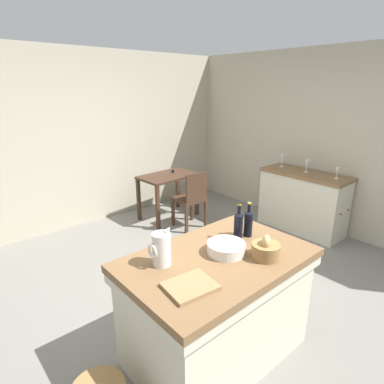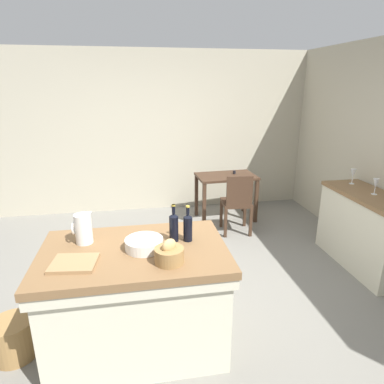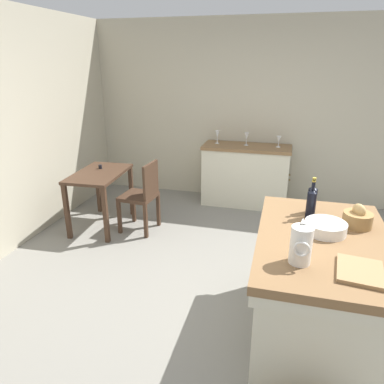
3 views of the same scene
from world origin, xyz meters
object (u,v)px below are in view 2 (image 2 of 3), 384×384
(island_table, at_px, (137,295))
(wine_glass_left, at_px, (376,184))
(writing_desk, at_px, (226,182))
(wicker_hamper, at_px, (14,338))
(wine_bottle_dark, at_px, (188,227))
(wash_bowl, at_px, (144,244))
(wine_bottle_amber, at_px, (174,226))
(pitcher, at_px, (83,228))
(wine_glass_middle, at_px, (353,174))
(bread_basket, at_px, (169,254))
(side_cabinet, at_px, (366,231))
(wooden_chair, at_px, (237,202))
(cutting_board, at_px, (74,263))

(island_table, xyz_separation_m, wine_glass_left, (2.68, 0.85, 0.53))
(writing_desk, xyz_separation_m, wicker_hamper, (-2.40, -2.47, -0.45))
(island_table, xyz_separation_m, wine_bottle_dark, (0.43, 0.08, 0.52))
(writing_desk, bearing_deg, wine_glass_left, -53.02)
(wash_bowl, xyz_separation_m, wine_bottle_amber, (0.24, 0.09, 0.08))
(writing_desk, distance_m, wine_bottle_dark, 2.67)
(wine_bottle_amber, relative_size, wine_glass_left, 1.68)
(pitcher, bearing_deg, wine_bottle_dark, -7.23)
(wash_bowl, bearing_deg, writing_desk, 61.90)
(writing_desk, xyz_separation_m, wine_glass_middle, (1.27, -1.24, 0.41))
(bread_basket, relative_size, wine_glass_left, 1.13)
(wine_glass_middle, bearing_deg, wine_bottle_dark, -152.09)
(writing_desk, relative_size, wine_glass_middle, 4.93)
(island_table, bearing_deg, pitcher, 154.74)
(wine_glass_middle, bearing_deg, wash_bowl, -153.85)
(wicker_hamper, bearing_deg, side_cabinet, 12.25)
(wooden_chair, relative_size, wine_glass_middle, 4.72)
(bread_basket, xyz_separation_m, cutting_board, (-0.65, 0.08, -0.05))
(wash_bowl, bearing_deg, wine_bottle_dark, 13.37)
(cutting_board, relative_size, wicker_hamper, 0.91)
(cutting_board, xyz_separation_m, wicker_hamper, (-0.57, 0.21, -0.73))
(wine_glass_middle, xyz_separation_m, wicker_hamper, (-3.67, -1.23, -0.85))
(wooden_chair, xyz_separation_m, wicker_hamper, (-2.41, -1.91, -0.32))
(cutting_board, distance_m, wine_glass_middle, 3.42)
(wine_glass_middle, bearing_deg, wine_bottle_amber, -153.42)
(wine_bottle_dark, bearing_deg, writing_desk, 67.71)
(wine_glass_left, bearing_deg, wooden_chair, 138.45)
(wine_glass_middle, bearing_deg, island_table, -154.62)
(wash_bowl, height_order, wine_bottle_amber, wine_bottle_amber)
(side_cabinet, distance_m, wooden_chair, 1.65)
(wine_glass_left, bearing_deg, writing_desk, 126.98)
(bread_basket, bearing_deg, wine_glass_left, 24.16)
(island_table, bearing_deg, wine_bottle_amber, 15.71)
(island_table, xyz_separation_m, wine_bottle_amber, (0.32, 0.09, 0.53))
(writing_desk, bearing_deg, wicker_hamper, -134.20)
(cutting_board, bearing_deg, wine_bottle_amber, 18.83)
(island_table, height_order, wine_glass_middle, wine_glass_middle)
(wash_bowl, relative_size, cutting_board, 0.95)
(side_cabinet, distance_m, cutting_board, 3.25)
(side_cabinet, xyz_separation_m, bread_basket, (-2.41, -1.08, 0.50))
(wicker_hamper, bearing_deg, pitcher, 12.08)
(bread_basket, bearing_deg, wine_bottle_amber, 77.48)
(wooden_chair, bearing_deg, wash_bowl, -124.70)
(island_table, relative_size, writing_desk, 1.52)
(wooden_chair, distance_m, bread_basket, 2.54)
(island_table, distance_m, wine_bottle_amber, 0.62)
(side_cabinet, height_order, wine_glass_middle, wine_glass_middle)
(cutting_board, height_order, wicker_hamper, cutting_board)
(bread_basket, distance_m, wine_bottle_amber, 0.34)
(writing_desk, bearing_deg, wine_glass_middle, -44.45)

